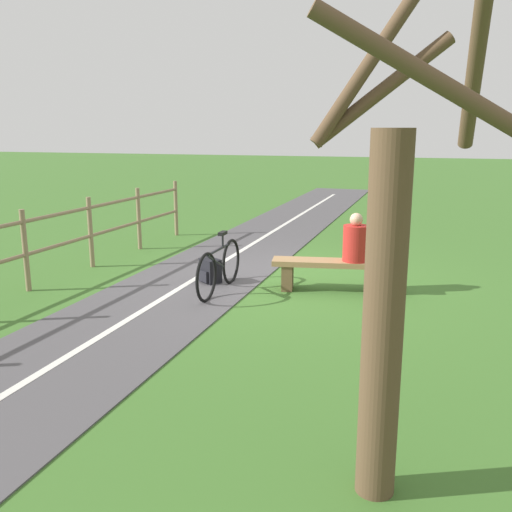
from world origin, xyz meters
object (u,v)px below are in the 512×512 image
(bench, at_px, (333,270))
(bicycle, at_px, (219,268))
(person_seated, at_px, (355,241))
(tree_near_bench, at_px, (389,273))
(backpack, at_px, (210,271))

(bench, xyz_separation_m, bicycle, (1.59, 0.55, 0.05))
(bench, distance_m, person_seated, 0.54)
(bicycle, bearing_deg, person_seated, 108.22)
(person_seated, height_order, tree_near_bench, tree_near_bench)
(tree_near_bench, bearing_deg, backpack, -56.45)
(person_seated, bearing_deg, bicycle, 8.42)
(bicycle, height_order, tree_near_bench, tree_near_bench)
(bench, xyz_separation_m, tree_near_bench, (-1.07, 4.63, 1.18))
(bench, relative_size, bicycle, 1.08)
(person_seated, xyz_separation_m, bicycle, (1.90, 0.60, -0.39))
(bench, height_order, bicycle, bicycle)
(bench, relative_size, backpack, 4.72)
(bench, bearing_deg, bicycle, 9.99)
(person_seated, xyz_separation_m, backpack, (2.21, 0.20, -0.57))
(backpack, bearing_deg, tree_near_bench, 123.55)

